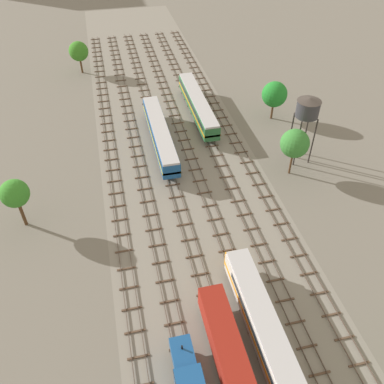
{
  "coord_description": "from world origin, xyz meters",
  "views": [
    {
      "loc": [
        -10.3,
        4.23,
        41.27
      ],
      "look_at": [
        0.0,
        48.51,
        1.5
      ],
      "focal_mm": 37.62,
      "sensor_mm": 36.0,
      "label": 1
    }
  ],
  "objects_px": {
    "freight_boxcar_centre_left_near": "(228,350)",
    "passenger_coach_centre_left_midfar": "(160,134)",
    "shunter_loco_left_nearest": "(188,379)",
    "water_tower": "(308,109)",
    "diesel_railcar_centre_mid": "(266,331)",
    "passenger_coach_centre_right_far": "(198,104)"
  },
  "relations": [
    {
      "from": "diesel_railcar_centre_mid",
      "to": "passenger_coach_centre_right_far",
      "type": "xyz_separation_m",
      "value": [
        4.47,
        48.36,
        0.02
      ]
    },
    {
      "from": "shunter_loco_left_nearest",
      "to": "passenger_coach_centre_right_far",
      "type": "height_order",
      "value": "passenger_coach_centre_right_far"
    },
    {
      "from": "freight_boxcar_centre_left_near",
      "to": "passenger_coach_centre_left_midfar",
      "type": "height_order",
      "value": "passenger_coach_centre_left_midfar"
    },
    {
      "from": "diesel_railcar_centre_mid",
      "to": "water_tower",
      "type": "distance_m",
      "value": 36.03
    },
    {
      "from": "diesel_railcar_centre_mid",
      "to": "passenger_coach_centre_right_far",
      "type": "relative_size",
      "value": 0.93
    },
    {
      "from": "freight_boxcar_centre_left_near",
      "to": "passenger_coach_centre_right_far",
      "type": "height_order",
      "value": "passenger_coach_centre_right_far"
    },
    {
      "from": "freight_boxcar_centre_left_near",
      "to": "passenger_coach_centre_left_midfar",
      "type": "xyz_separation_m",
      "value": [
        -0.01,
        40.78,
        0.16
      ]
    },
    {
      "from": "passenger_coach_centre_right_far",
      "to": "water_tower",
      "type": "xyz_separation_m",
      "value": [
        13.31,
        -17.85,
        7.12
      ]
    },
    {
      "from": "freight_boxcar_centre_left_near",
      "to": "passenger_coach_centre_left_midfar",
      "type": "relative_size",
      "value": 0.64
    },
    {
      "from": "passenger_coach_centre_left_midfar",
      "to": "water_tower",
      "type": "bearing_deg",
      "value": -22.36
    },
    {
      "from": "freight_boxcar_centre_left_near",
      "to": "diesel_railcar_centre_mid",
      "type": "height_order",
      "value": "diesel_railcar_centre_mid"
    },
    {
      "from": "shunter_loco_left_nearest",
      "to": "passenger_coach_centre_left_midfar",
      "type": "height_order",
      "value": "passenger_coach_centre_left_midfar"
    },
    {
      "from": "diesel_railcar_centre_mid",
      "to": "passenger_coach_centre_left_midfar",
      "type": "bearing_deg",
      "value": 96.44
    },
    {
      "from": "freight_boxcar_centre_left_near",
      "to": "diesel_railcar_centre_mid",
      "type": "distance_m",
      "value": 4.61
    },
    {
      "from": "passenger_coach_centre_left_midfar",
      "to": "passenger_coach_centre_right_far",
      "type": "xyz_separation_m",
      "value": [
        8.95,
        8.7,
        0.0
      ]
    },
    {
      "from": "freight_boxcar_centre_left_near",
      "to": "shunter_loco_left_nearest",
      "type": "bearing_deg",
      "value": -159.33
    },
    {
      "from": "freight_boxcar_centre_left_near",
      "to": "water_tower",
      "type": "bearing_deg",
      "value": 54.86
    },
    {
      "from": "shunter_loco_left_nearest",
      "to": "water_tower",
      "type": "bearing_deg",
      "value": 51.25
    },
    {
      "from": "freight_boxcar_centre_left_near",
      "to": "diesel_railcar_centre_mid",
      "type": "bearing_deg",
      "value": 13.94
    },
    {
      "from": "shunter_loco_left_nearest",
      "to": "water_tower",
      "type": "distance_m",
      "value": 43.4
    },
    {
      "from": "shunter_loco_left_nearest",
      "to": "water_tower",
      "type": "xyz_separation_m",
      "value": [
        26.73,
        33.31,
        7.72
      ]
    },
    {
      "from": "water_tower",
      "to": "passenger_coach_centre_left_midfar",
      "type": "bearing_deg",
      "value": 157.64
    }
  ]
}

